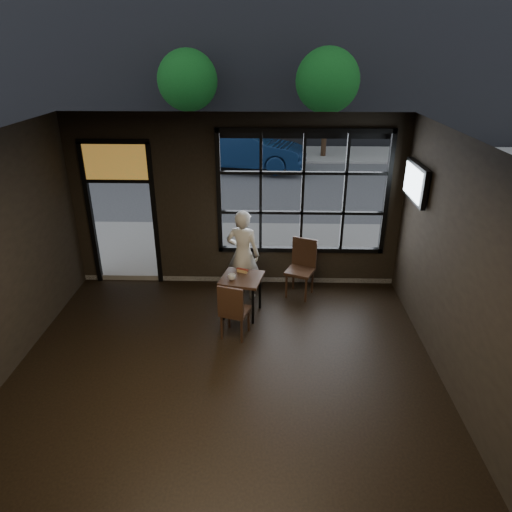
{
  "coord_description": "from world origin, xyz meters",
  "views": [
    {
      "loc": [
        0.58,
        -4.39,
        4.17
      ],
      "look_at": [
        0.4,
        2.2,
        1.15
      ],
      "focal_mm": 32.0,
      "sensor_mm": 36.0,
      "label": 1
    }
  ],
  "objects_px": {
    "cafe_table": "(242,295)",
    "chair_near": "(235,309)",
    "man": "(243,255)",
    "navy_car": "(245,149)"
  },
  "relations": [
    {
      "from": "cafe_table",
      "to": "man",
      "type": "relative_size",
      "value": 0.43
    },
    {
      "from": "chair_near",
      "to": "man",
      "type": "height_order",
      "value": "man"
    },
    {
      "from": "cafe_table",
      "to": "navy_car",
      "type": "bearing_deg",
      "value": 104.65
    },
    {
      "from": "cafe_table",
      "to": "chair_near",
      "type": "relative_size",
      "value": 0.75
    },
    {
      "from": "man",
      "to": "chair_near",
      "type": "bearing_deg",
      "value": 101.55
    },
    {
      "from": "chair_near",
      "to": "navy_car",
      "type": "distance_m",
      "value": 10.49
    },
    {
      "from": "man",
      "to": "navy_car",
      "type": "bearing_deg",
      "value": -72.99
    },
    {
      "from": "cafe_table",
      "to": "chair_near",
      "type": "distance_m",
      "value": 0.65
    },
    {
      "from": "man",
      "to": "cafe_table",
      "type": "bearing_deg",
      "value": 105.26
    },
    {
      "from": "cafe_table",
      "to": "man",
      "type": "height_order",
      "value": "man"
    }
  ]
}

